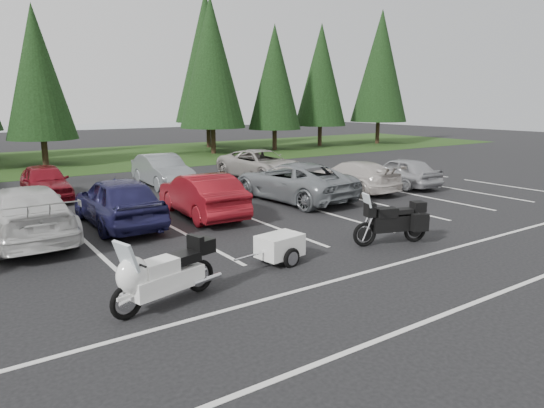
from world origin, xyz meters
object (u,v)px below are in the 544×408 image
Objects in this scene: touring_motorcycle at (165,268)px; car_far_2 at (45,182)px; cargo_trailer at (280,249)px; car_far_3 at (162,171)px; adventure_motorcycle at (391,218)px; car_near_7 at (352,176)px; car_near_5 at (202,195)px; car_near_8 at (401,172)px; car_near_3 at (25,213)px; car_far_4 at (261,164)px; car_near_6 at (293,181)px; car_near_4 at (118,201)px.

car_far_2 is at bearing 75.07° from touring_motorcycle.
touring_motorcycle reaches higher than cargo_trailer.
car_far_2 is 0.92× the size of car_far_3.
car_far_3 is at bearing 72.68° from cargo_trailer.
car_near_7 is at bearing 71.88° from adventure_motorcycle.
car_near_8 is at bearing -175.69° from car_near_5.
car_near_8 is 15.68m from car_far_2.
car_near_3 reaches higher than cargo_trailer.
car_far_4 is at bearing -6.22° from car_far_3.
car_near_3 reaches higher than adventure_motorcycle.
car_near_3 is at bearing -1.71° from car_near_7.
car_near_6 reaches higher than cargo_trailer.
car_near_6 is (7.13, 0.18, -0.04)m from car_near_4.
car_near_8 is 9.86m from adventure_motorcycle.
touring_motorcycle reaches higher than car_near_7.
car_near_5 is (5.55, -0.12, -0.04)m from car_near_3.
car_near_5 is 2.90× the size of cargo_trailer.
cargo_trailer is (3.28, -12.01, -0.34)m from car_far_2.
car_near_7 is 1.15× the size of car_near_8.
car_far_2 is (1.60, 6.23, -0.09)m from car_near_3.
car_near_7 is 5.47m from car_far_4.
car_near_3 is 10.43m from adventure_motorcycle.
touring_motorcycle is (-3.98, -6.45, -0.01)m from car_near_5.
car_far_4 is at bearing -154.70° from car_near_3.
adventure_motorcycle is (-1.48, -6.54, -0.01)m from car_near_6.
car_near_4 is 1.19× the size of car_near_8.
cargo_trailer is (3.31, 0.80, -0.38)m from touring_motorcycle.
car_near_8 is at bearing 57.35° from adventure_motorcycle.
car_near_5 is 5.70m from cargo_trailer.
car_far_2 reaches higher than cargo_trailer.
car_near_7 is (7.68, 0.55, -0.08)m from car_near_5.
car_far_4 is at bearing 35.31° from touring_motorcycle.
car_near_6 is 6.71m from adventure_motorcycle.
touring_motorcycle is at bearing 34.09° from car_near_6.
adventure_motorcycle is (6.80, 0.35, 0.01)m from touring_motorcycle.
car_near_8 reaches higher than cargo_trailer.
car_near_4 reaches higher than adventure_motorcycle.
car_near_4 is 13.28m from car_near_8.
car_far_3 is (-6.51, 5.96, 0.07)m from car_near_7.
car_near_8 is at bearing -21.48° from car_far_2.
car_near_5 is at bearing 174.83° from car_near_4.
adventure_motorcycle is at bearing 142.89° from car_near_3.
car_far_4 is (11.85, 5.73, -0.06)m from car_near_3.
car_near_4 is at bearing 101.32° from cargo_trailer.
car_near_5 reaches higher than car_far_4.
car_far_4 reaches higher than car_near_8.
car_near_3 reaches higher than car_far_2.
car_near_5 is at bearing 74.54° from cargo_trailer.
car_far_4 is at bearing -133.68° from car_near_5.
car_far_3 reaches higher than car_far_4.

